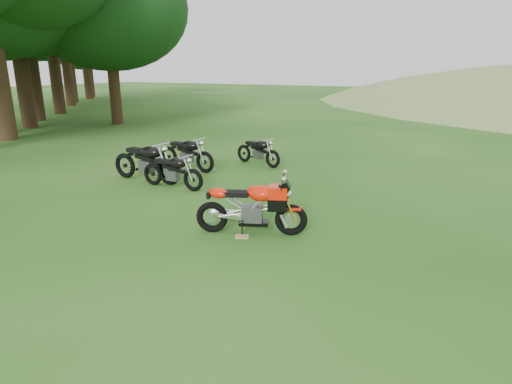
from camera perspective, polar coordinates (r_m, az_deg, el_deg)
The scene contains 8 objects.
ground at distance 6.57m, azimuth 1.18°, elevation -9.12°, with size 120.00×120.00×0.00m, color #15480F.
treeline at distance 30.54m, azimuth -20.63°, elevation 10.01°, with size 28.00×32.00×14.00m, color black, non-canonical shape.
sport_motorcycle at distance 7.39m, azimuth -0.65°, elevation -1.52°, with size 1.86×0.46×1.11m, color red, non-canonical shape.
plywood_board at distance 7.42m, azimuth -1.88°, elevation -5.95°, with size 0.23×0.19×0.02m, color #A67C57.
vintage_moto_a at distance 11.19m, azimuth -14.46°, elevation 4.07°, with size 2.06×0.48×1.09m, color black, non-canonical shape.
vintage_moto_b at distance 10.45m, azimuth -11.12°, elevation 2.87°, with size 1.69×0.39×0.89m, color black, non-canonical shape.
vintage_moto_c at distance 12.74m, azimuth 0.26°, elevation 5.55°, with size 1.66×0.38×0.87m, color black, non-canonical shape.
vintage_moto_d at distance 12.26m, azimuth -9.30°, elevation 5.20°, with size 1.89×0.44×1.00m, color black, non-canonical shape.
Camera 1 is at (2.64, -5.31, 2.82)m, focal length 30.00 mm.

